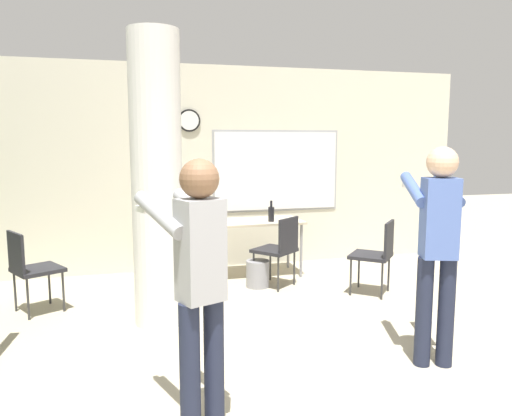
{
  "coord_description": "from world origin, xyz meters",
  "views": [
    {
      "loc": [
        -0.98,
        -1.82,
        1.79
      ],
      "look_at": [
        0.18,
        2.4,
        1.19
      ],
      "focal_mm": 35.0,
      "sensor_mm": 36.0,
      "label": 1
    }
  ],
  "objects": [
    {
      "name": "person_playing_side",
      "position": [
        1.39,
        1.49,
        1.02
      ],
      "size": [
        0.52,
        0.72,
        1.74
      ],
      "color": "#1E2338",
      "rests_on": "ground_plane"
    },
    {
      "name": "bottle_on_table",
      "position": [
        0.89,
        4.29,
        0.84
      ],
      "size": [
        0.08,
        0.08,
        0.27
      ],
      "color": "black",
      "rests_on": "folding_table"
    },
    {
      "name": "person_playing_front",
      "position": [
        -0.56,
        1.02,
        0.99
      ],
      "size": [
        0.54,
        0.68,
        1.69
      ],
      "color": "#1E2338",
      "rests_on": "ground_plane"
    },
    {
      "name": "folding_table",
      "position": [
        0.44,
        4.43,
        0.69
      ],
      "size": [
        1.78,
        0.64,
        0.74
      ],
      "color": "beige",
      "rests_on": "ground_plane"
    },
    {
      "name": "waste_bin",
      "position": [
        0.61,
        3.91,
        0.16
      ],
      "size": [
        0.28,
        0.28,
        0.33
      ],
      "color": "gray",
      "rests_on": "ground_plane"
    },
    {
      "name": "wall_back",
      "position": [
        0.02,
        5.06,
        1.4
      ],
      "size": [
        8.0,
        0.15,
        2.8
      ],
      "color": "beige",
      "rests_on": "ground_plane"
    },
    {
      "name": "chair_mid_room",
      "position": [
        1.86,
        3.26,
        0.51
      ],
      "size": [
        0.62,
        0.62,
        0.87
      ],
      "color": "#232328",
      "rests_on": "ground_plane"
    },
    {
      "name": "chair_near_pillar",
      "position": [
        -1.9,
        3.62,
        0.51
      ],
      "size": [
        0.6,
        0.6,
        0.87
      ],
      "color": "#232328",
      "rests_on": "ground_plane"
    },
    {
      "name": "support_pillar",
      "position": [
        -0.64,
        3.0,
        1.4
      ],
      "size": [
        0.48,
        0.48,
        2.8
      ],
      "color": "white",
      "rests_on": "ground_plane"
    },
    {
      "name": "chair_table_right",
      "position": [
        0.86,
        3.83,
        0.51
      ],
      "size": [
        0.62,
        0.62,
        0.87
      ],
      "color": "#232328",
      "rests_on": "ground_plane"
    }
  ]
}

